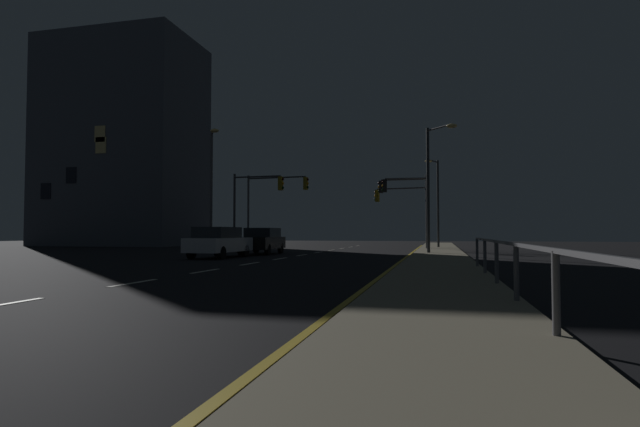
# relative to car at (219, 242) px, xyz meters

# --- Properties ---
(ground_plane) EXTENTS (112.00, 112.00, 0.00)m
(ground_plane) POSITION_rel_car_xyz_m (3.31, -3.62, -0.82)
(ground_plane) COLOR black
(ground_plane) RESTS_ON ground
(sidewalk_right) EXTENTS (2.84, 77.00, 0.14)m
(sidewalk_right) POSITION_rel_car_xyz_m (10.92, -3.62, -0.75)
(sidewalk_right) COLOR gray
(sidewalk_right) RESTS_ON ground
(lane_markings_center) EXTENTS (0.14, 50.00, 0.01)m
(lane_markings_center) POSITION_rel_car_xyz_m (3.31, -0.12, -0.82)
(lane_markings_center) COLOR silver
(lane_markings_center) RESTS_ON ground
(lane_edge_line) EXTENTS (0.14, 53.00, 0.01)m
(lane_edge_line) POSITION_rel_car_xyz_m (9.24, 1.38, -0.82)
(lane_edge_line) COLOR gold
(lane_edge_line) RESTS_ON ground
(car) EXTENTS (1.94, 4.45, 1.57)m
(car) POSITION_rel_car_xyz_m (0.00, 0.00, 0.00)
(car) COLOR silver
(car) RESTS_ON ground
(car_oncoming) EXTENTS (2.04, 4.48, 1.57)m
(car_oncoming) POSITION_rel_car_xyz_m (0.55, 4.81, 0.00)
(car_oncoming) COLOR black
(car_oncoming) RESTS_ON ground
(traffic_light_near_left) EXTENTS (3.33, 0.53, 5.39)m
(traffic_light_near_left) POSITION_rel_car_xyz_m (8.68, 13.44, 3.08)
(traffic_light_near_left) COLOR #4C4C51
(traffic_light_near_left) RESTS_ON sidewalk_right
(traffic_light_far_left) EXTENTS (3.81, 0.41, 5.45)m
(traffic_light_far_left) POSITION_rel_car_xyz_m (-1.55, 9.16, 3.01)
(traffic_light_far_left) COLOR #38383D
(traffic_light_far_left) RESTS_ON ground
(traffic_light_far_center) EXTENTS (4.17, 0.83, 4.82)m
(traffic_light_far_center) POSITION_rel_car_xyz_m (8.20, 15.20, 2.74)
(traffic_light_far_center) COLOR #38383D
(traffic_light_far_center) RESTS_ON sidewalk_right
(traffic_light_overhead_east) EXTENTS (5.06, 0.62, 5.75)m
(traffic_light_overhead_east) POSITION_rel_car_xyz_m (-1.38, 12.60, 3.28)
(traffic_light_overhead_east) COLOR #4C4C51
(traffic_light_overhead_east) RESTS_ON ground
(traffic_light_near_right) EXTENTS (3.80, 0.34, 5.47)m
(traffic_light_near_right) POSITION_rel_car_xyz_m (8.47, 14.93, 3.16)
(traffic_light_near_right) COLOR #2D3033
(traffic_light_near_right) RESTS_ON sidewalk_right
(street_lamp_far_end) EXTENTS (1.05, 1.79, 6.89)m
(street_lamp_far_end) POSITION_rel_car_xyz_m (10.75, 16.62, 3.49)
(street_lamp_far_end) COLOR #2D3033
(street_lamp_far_end) RESTS_ON sidewalk_right
(street_lamp_corner) EXTENTS (1.22, 1.61, 7.79)m
(street_lamp_corner) POSITION_rel_car_xyz_m (-3.11, 5.52, 3.82)
(street_lamp_corner) COLOR #4C4C51
(street_lamp_corner) RESTS_ON ground
(street_lamp_median) EXTENTS (1.69, 1.72, 7.20)m
(street_lamp_median) POSITION_rel_car_xyz_m (10.60, 5.43, 3.68)
(street_lamp_median) COLOR #2D3033
(street_lamp_median) RESTS_ON sidewalk_right
(barrier_fence) EXTENTS (0.09, 17.63, 0.98)m
(barrier_fence) POSITION_rel_car_xyz_m (12.19, -14.35, 0.05)
(barrier_fence) COLOR #59595E
(barrier_fence) RESTS_ON sidewalk_right
(building_distant) EXTENTS (14.66, 9.53, 20.67)m
(building_distant) POSITION_rel_car_xyz_m (-20.17, 20.50, 9.51)
(building_distant) COLOR #4C515B
(building_distant) RESTS_ON ground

